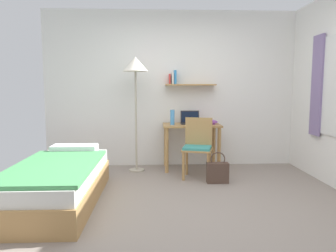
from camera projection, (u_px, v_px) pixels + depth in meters
name	position (u px, v px, depth m)	size (l,w,h in m)	color
ground_plane	(188.00, 207.00, 3.53)	(5.28, 5.28, 0.00)	gray
wall_back	(176.00, 89.00, 5.38)	(4.40, 0.27, 2.60)	white
bed	(59.00, 182.00, 3.65)	(0.88, 1.94, 0.54)	#B2844C
desk	(191.00, 134.00, 5.16)	(0.92, 0.54, 0.74)	#B2844C
desk_chair	(198.00, 145.00, 4.68)	(0.50, 0.47, 0.88)	#B2844C
standing_lamp	(135.00, 71.00, 4.91)	(0.39, 0.39, 1.80)	#B2A893
laptop	(190.00, 120.00, 5.20)	(0.31, 0.22, 0.21)	black
water_bottle	(172.00, 117.00, 5.05)	(0.07, 0.07, 0.24)	#4C99DB
book_stack	(210.00, 122.00, 5.18)	(0.19, 0.25, 0.06)	purple
handbag	(218.00, 172.00, 4.42)	(0.30, 0.12, 0.44)	#4C382D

